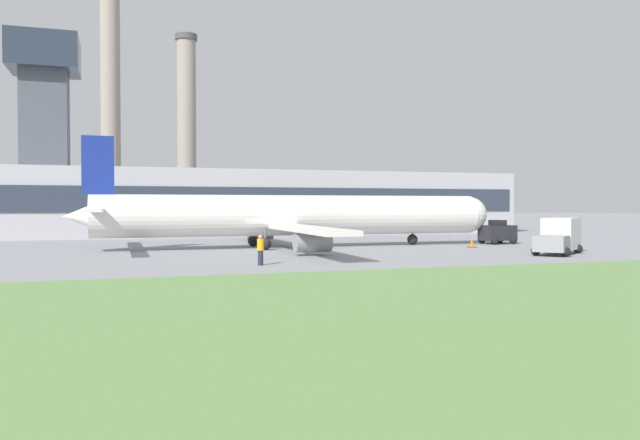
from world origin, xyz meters
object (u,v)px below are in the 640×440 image
at_px(ground_crew_person, 261,250).
at_px(pushback_tug, 497,233).
at_px(airplane, 292,216).
at_px(baggage_truck, 559,237).

bearing_deg(ground_crew_person, pushback_tug, 27.63).
relative_size(airplane, baggage_truck, 6.41).
bearing_deg(ground_crew_person, airplane, 67.51).
height_order(airplane, baggage_truck, airplane).
bearing_deg(baggage_truck, airplane, 142.07).
relative_size(baggage_truck, ground_crew_person, 3.15).
bearing_deg(ground_crew_person, baggage_truck, 3.86).
distance_m(pushback_tug, ground_crew_person, 29.10).
height_order(airplane, ground_crew_person, airplane).
relative_size(airplane, pushback_tug, 11.06).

